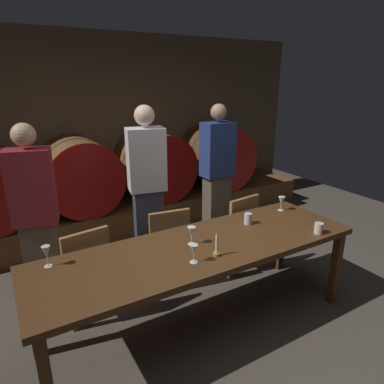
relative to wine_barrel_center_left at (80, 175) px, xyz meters
The scene contains 20 objects.
ground_plane 2.65m from the wine_barrel_center_left, 77.71° to the right, with size 8.54×8.54×0.00m, color #4C443A.
back_wall 0.90m from the wine_barrel_center_left, 45.83° to the left, with size 6.57×0.24×2.67m, color brown.
barrel_shelf 0.86m from the wine_barrel_center_left, ahead, with size 5.91×0.90×0.39m, color brown.
wine_barrel_center_left is the anchor object (origin of this frame).
wine_barrel_center_right 1.06m from the wine_barrel_center_left, ahead, with size 0.96×0.88×0.96m.
wine_barrel_far_right 2.14m from the wine_barrel_center_left, ahead, with size 0.96×0.88×0.96m.
dining_table 2.37m from the wine_barrel_center_left, 80.15° to the right, with size 2.70×0.83×0.78m.
chair_left 1.80m from the wine_barrel_center_left, 103.15° to the right, with size 0.45×0.45×0.88m.
chair_center 1.76m from the wine_barrel_center_left, 75.61° to the right, with size 0.45×0.45×0.88m.
chair_right 2.16m from the wine_barrel_center_left, 54.10° to the right, with size 0.45×0.45×0.88m.
guest_left 1.41m from the wine_barrel_center_left, 118.55° to the right, with size 0.42×0.32×1.71m.
guest_center 1.30m from the wine_barrel_center_left, 70.89° to the right, with size 0.42×0.31×1.82m.
guest_right 1.79m from the wine_barrel_center_left, 38.08° to the right, with size 0.38×0.24×1.78m.
candle_center 2.57m from the wine_barrel_center_left, 80.64° to the right, with size 0.05×0.05×0.19m.
wine_glass_far_left 2.17m from the wine_barrel_center_left, 109.01° to the right, with size 0.06×0.06×0.16m.
wine_glass_center_left 2.54m from the wine_barrel_center_left, 85.03° to the right, with size 0.06×0.06×0.14m.
wine_glass_center_right 2.30m from the wine_barrel_center_left, 81.21° to the right, with size 0.07×0.07×0.15m.
wine_glass_far_right 2.59m from the wine_barrel_center_left, 54.09° to the right, with size 0.07×0.07×0.15m.
cup_left 2.41m from the wine_barrel_center_left, 65.29° to the right, with size 0.07×0.07×0.10m, color silver.
cup_right 3.01m from the wine_barrel_center_left, 62.13° to the right, with size 0.08×0.08×0.10m, color beige.
Camera 1 is at (-1.45, -1.98, 2.06)m, focal length 31.93 mm.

